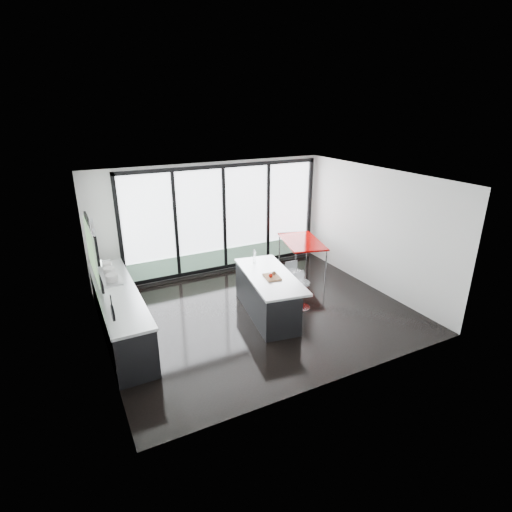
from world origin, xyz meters
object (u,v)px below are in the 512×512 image
bar_stool_far (294,284)px  red_table (301,256)px  bar_stool_near (302,295)px  island (266,294)px

bar_stool_far → red_table: bearing=52.8°
bar_stool_near → bar_stool_far: bar_stool_far is taller
bar_stool_near → red_table: bearing=47.7°
island → red_table: bearing=40.0°
bar_stool_near → red_table: red_table is taller
red_table → bar_stool_near: bearing=-122.9°
island → bar_stool_far: (0.93, 0.42, -0.13)m
island → bar_stool_near: (0.78, -0.13, -0.13)m
bar_stool_far → red_table: size_ratio=0.40×
bar_stool_near → bar_stool_far: size_ratio=0.98×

